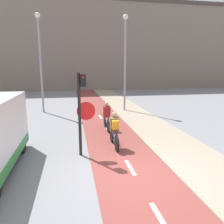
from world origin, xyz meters
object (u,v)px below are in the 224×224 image
cyclist_far (107,117)px  street_lamp_sidewalk (125,54)px  street_lamp_far (40,53)px  traffic_light_pole (82,105)px

cyclist_far → street_lamp_sidewalk: bearing=66.2°
street_lamp_far → street_lamp_sidewalk: size_ratio=1.00×
traffic_light_pole → street_lamp_far: bearing=105.8°
street_lamp_far → cyclist_far: bearing=-54.6°
street_lamp_sidewalk → cyclist_far: (-2.13, -4.81, -3.50)m
street_lamp_far → cyclist_far: street_lamp_far is taller
street_lamp_far → traffic_light_pole: bearing=-74.2°
traffic_light_pole → street_lamp_far: (-2.42, 8.52, 2.28)m
traffic_light_pole → street_lamp_far: street_lamp_far is taller
traffic_light_pole → street_lamp_sidewalk: (3.53, 7.96, 2.28)m
traffic_light_pole → cyclist_far: 3.66m
traffic_light_pole → cyclist_far: size_ratio=1.79×
street_lamp_sidewalk → traffic_light_pole: bearing=-113.9°
street_lamp_sidewalk → cyclist_far: street_lamp_sidewalk is taller
street_lamp_sidewalk → cyclist_far: bearing=-113.8°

